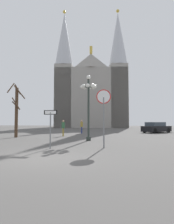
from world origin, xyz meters
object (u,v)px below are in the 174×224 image
pedestrian_standing (82,125)px  parked_car_near_black (156,128)px  pedestrian_walking (63,126)px  bare_tree (16,110)px  one_way_arrow_sign (50,123)px  street_lamp (89,98)px  cathedral (91,91)px  stop_sign (104,107)px

pedestrian_standing → parked_car_near_black: bearing=16.9°
pedestrian_walking → pedestrian_standing: (1.16, 4.39, 0.02)m
bare_tree → one_way_arrow_sign: bearing=-49.2°
street_lamp → parked_car_near_black: (7.69, 10.95, -2.62)m
street_lamp → parked_car_near_black: size_ratio=1.18×
street_lamp → pedestrian_standing: (-1.79, 8.07, -2.29)m
street_lamp → bare_tree: bare_tree is taller
cathedral → pedestrian_standing: cathedral is taller
one_way_arrow_sign → pedestrian_standing: 12.39m
cathedral → parked_car_near_black: 25.38m
cathedral → street_lamp: size_ratio=5.83×
cathedral → parked_car_near_black: bearing=-63.1°
one_way_arrow_sign → parked_car_near_black: bearing=58.8°
cathedral → stop_sign: size_ratio=9.12×
one_way_arrow_sign → bare_tree: 8.33m
bare_tree → pedestrian_standing: bearing=50.0°
bare_tree → parked_car_near_black: bare_tree is taller
cathedral → street_lamp: bearing=-84.5°
bare_tree → cathedral: bearing=82.7°
stop_sign → pedestrian_standing: size_ratio=1.97×
bare_tree → pedestrian_walking: (4.00, 1.75, -1.57)m
pedestrian_walking → pedestrian_standing: size_ratio=0.98×
bare_tree → street_lamp: bearing=-15.5°
street_lamp → parked_car_near_black: 13.64m
stop_sign → pedestrian_walking: stop_sign is taller
parked_car_near_black → pedestrian_standing: size_ratio=2.60×
stop_sign → cathedral: bearing=96.9°
stop_sign → pedestrian_standing: bearing=104.6°
street_lamp → bare_tree: size_ratio=0.97×
street_lamp → pedestrian_walking: 5.25m
stop_sign → bare_tree: size_ratio=0.62×
stop_sign → one_way_arrow_sign: (-2.85, -0.60, -0.93)m
cathedral → bare_tree: (-3.86, -30.29, -6.82)m
one_way_arrow_sign → street_lamp: bearing=70.1°
cathedral → one_way_arrow_sign: cathedral is taller
one_way_arrow_sign → pedestrian_walking: size_ratio=1.28×
street_lamp → bare_tree: 7.25m
street_lamp → pedestrian_walking: bearing=128.8°
cathedral → bare_tree: bearing=-97.3°
one_way_arrow_sign → parked_car_near_black: one_way_arrow_sign is taller
street_lamp → pedestrian_walking: size_ratio=3.15×
cathedral → parked_car_near_black: (10.78, -21.26, -8.69)m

